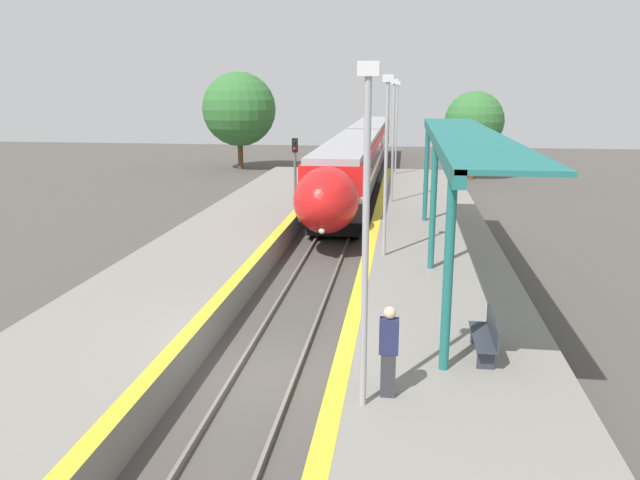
% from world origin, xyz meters
% --- Properties ---
extents(ground_plane, '(120.00, 120.00, 0.00)m').
position_xyz_m(ground_plane, '(0.00, 0.00, 0.00)').
color(ground_plane, '#4C4742').
extents(rail_left, '(0.08, 90.00, 0.15)m').
position_xyz_m(rail_left, '(-0.72, 0.00, 0.07)').
color(rail_left, slate).
rests_on(rail_left, ground_plane).
extents(rail_right, '(0.08, 90.00, 0.15)m').
position_xyz_m(rail_right, '(0.72, 0.00, 0.07)').
color(rail_right, slate).
rests_on(rail_right, ground_plane).
extents(train, '(2.77, 42.90, 3.73)m').
position_xyz_m(train, '(0.00, 31.02, 2.14)').
color(train, black).
rests_on(train, ground_plane).
extents(platform_right, '(4.95, 64.00, 0.94)m').
position_xyz_m(platform_right, '(4.19, 0.00, 0.47)').
color(platform_right, gray).
rests_on(platform_right, ground_plane).
extents(platform_left, '(4.66, 64.00, 0.94)m').
position_xyz_m(platform_left, '(-4.04, 0.00, 0.47)').
color(platform_left, gray).
rests_on(platform_left, ground_plane).
extents(platform_bench, '(0.44, 1.79, 0.89)m').
position_xyz_m(platform_bench, '(4.98, -0.25, 1.41)').
color(platform_bench, '#2D333D').
rests_on(platform_bench, platform_right).
extents(person_waiting, '(0.36, 0.23, 1.79)m').
position_xyz_m(person_waiting, '(2.91, -2.37, 1.87)').
color(person_waiting, '#333338').
rests_on(person_waiting, platform_right).
extents(railway_signal, '(0.28, 0.28, 4.15)m').
position_xyz_m(railway_signal, '(-2.44, 17.96, 2.55)').
color(railway_signal, '#59595E').
rests_on(railway_signal, ground_plane).
extents(lamppost_near, '(0.36, 0.20, 6.11)m').
position_xyz_m(lamppost_near, '(2.47, -2.77, 4.39)').
color(lamppost_near, '#9E9EA3').
rests_on(lamppost_near, platform_right).
extents(lamppost_mid, '(0.36, 0.20, 6.11)m').
position_xyz_m(lamppost_mid, '(2.47, 7.88, 4.39)').
color(lamppost_mid, '#9E9EA3').
rests_on(lamppost_mid, platform_right).
extents(lamppost_far, '(0.36, 0.20, 6.11)m').
position_xyz_m(lamppost_far, '(2.47, 18.53, 4.39)').
color(lamppost_far, '#9E9EA3').
rests_on(lamppost_far, platform_right).
extents(lamppost_farthest, '(0.36, 0.20, 6.11)m').
position_xyz_m(lamppost_farthest, '(2.47, 29.17, 4.39)').
color(lamppost_farthest, '#9E9EA3').
rests_on(lamppost_farthest, platform_right).
extents(station_canopy, '(2.02, 18.07, 4.36)m').
position_xyz_m(station_canopy, '(4.60, 6.50, 5.00)').
color(station_canopy, '#1E6B66').
rests_on(station_canopy, platform_right).
extents(background_tree_left, '(6.00, 6.00, 7.92)m').
position_xyz_m(background_tree_left, '(-10.50, 37.46, 4.91)').
color(background_tree_left, brown).
rests_on(background_tree_left, ground_plane).
extents(background_tree_right, '(4.29, 4.29, 6.41)m').
position_xyz_m(background_tree_right, '(8.03, 34.05, 4.24)').
color(background_tree_right, brown).
rests_on(background_tree_right, ground_plane).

